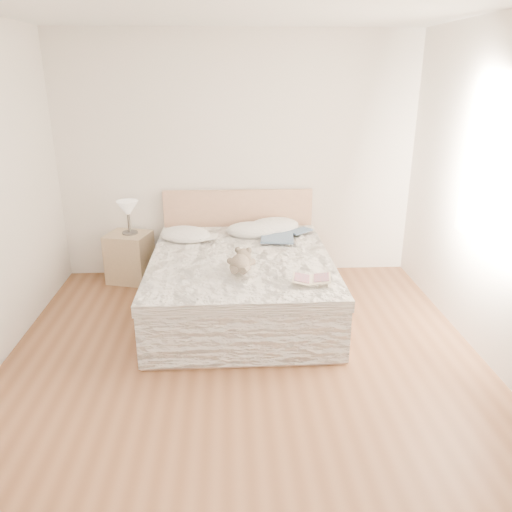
% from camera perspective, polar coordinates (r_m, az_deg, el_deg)
% --- Properties ---
extents(floor, '(4.00, 4.50, 0.00)m').
position_cam_1_polar(floor, '(4.07, -1.24, -13.49)').
color(floor, brown).
rests_on(floor, ground).
extents(wall_back, '(4.00, 0.02, 2.70)m').
position_cam_1_polar(wall_back, '(5.70, -2.14, 11.10)').
color(wall_back, white).
rests_on(wall_back, ground).
extents(wall_front, '(4.00, 0.02, 2.70)m').
position_cam_1_polar(wall_front, '(1.45, 1.57, -18.53)').
color(wall_front, white).
rests_on(wall_front, ground).
extents(window, '(0.02, 1.30, 1.10)m').
position_cam_1_polar(window, '(4.31, 26.16, 7.39)').
color(window, white).
rests_on(window, wall_right).
extents(bed, '(1.72, 2.14, 1.00)m').
position_cam_1_polar(bed, '(4.97, -1.75, -2.86)').
color(bed, tan).
rests_on(bed, floor).
extents(nightstand, '(0.54, 0.51, 0.56)m').
position_cam_1_polar(nightstand, '(5.85, -14.22, -0.13)').
color(nightstand, tan).
rests_on(nightstand, floor).
extents(table_lamp, '(0.27, 0.27, 0.38)m').
position_cam_1_polar(table_lamp, '(5.69, -14.42, 5.08)').
color(table_lamp, '#46423D').
rests_on(table_lamp, nightstand).
extents(pillow_left, '(0.64, 0.53, 0.16)m').
position_cam_1_polar(pillow_left, '(5.34, -8.08, 2.44)').
color(pillow_left, white).
rests_on(pillow_left, bed).
extents(pillow_middle, '(0.59, 0.44, 0.17)m').
position_cam_1_polar(pillow_middle, '(5.43, -0.49, 2.95)').
color(pillow_middle, white).
rests_on(pillow_middle, bed).
extents(pillow_right, '(0.75, 0.67, 0.19)m').
position_cam_1_polar(pillow_right, '(5.56, 1.93, 3.36)').
color(pillow_right, white).
rests_on(pillow_right, bed).
extents(blouse, '(0.59, 0.62, 0.02)m').
position_cam_1_polar(blouse, '(5.29, 2.45, 2.34)').
color(blouse, '#364C67').
rests_on(blouse, bed).
extents(photo_book, '(0.31, 0.23, 0.02)m').
position_cam_1_polar(photo_book, '(5.24, -5.95, 2.07)').
color(photo_book, white).
rests_on(photo_book, bed).
extents(childrens_book, '(0.37, 0.28, 0.02)m').
position_cam_1_polar(childrens_book, '(4.20, 6.37, -2.68)').
color(childrens_book, '#FFEFCB').
rests_on(childrens_book, bed).
extents(teddy_bear, '(0.26, 0.34, 0.16)m').
position_cam_1_polar(teddy_bear, '(4.33, -1.85, -1.52)').
color(teddy_bear, '#6A5D4E').
rests_on(teddy_bear, bed).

